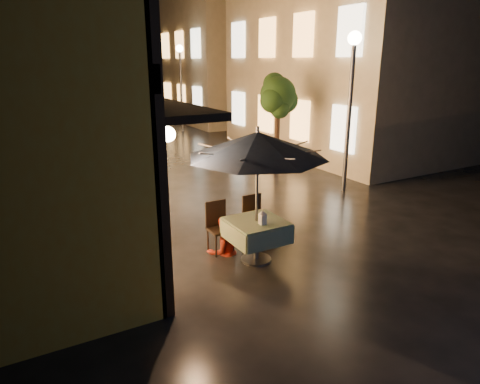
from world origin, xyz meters
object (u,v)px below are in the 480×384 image
cafe_table (256,230)px  person_orange (223,218)px  streetlamp_near (351,84)px  person_yellow (262,211)px  bicycle_0 (132,186)px  patio_umbrella (257,145)px  table_lantern (263,217)px

cafe_table → person_orange: person_orange is taller
streetlamp_near → cafe_table: streetlamp_near is taller
person_yellow → bicycle_0: bearing=-66.6°
patio_umbrella → person_orange: size_ratio=1.78×
cafe_table → bicycle_0: (-1.02, 4.50, -0.18)m
cafe_table → bicycle_0: bicycle_0 is taller
streetlamp_near → bicycle_0: 6.32m
bicycle_0 → patio_umbrella: bearing=179.0°
cafe_table → person_orange: size_ratio=0.72×
person_yellow → streetlamp_near: bearing=-150.1°
streetlamp_near → table_lantern: streetlamp_near is taller
streetlamp_near → person_orange: streetlamp_near is taller
table_lantern → person_yellow: bearing=58.9°
patio_umbrella → table_lantern: size_ratio=9.84×
cafe_table → table_lantern: 0.39m
bicycle_0 → cafe_table: bearing=179.0°
patio_umbrella → person_orange: bearing=121.4°
person_orange → cafe_table: bearing=120.2°
table_lantern → bicycle_0: table_lantern is taller
person_orange → table_lantern: bearing=113.2°
table_lantern → cafe_table: bearing=90.0°
streetlamp_near → table_lantern: bearing=-148.2°
cafe_table → person_orange: bearing=121.4°
patio_umbrella → bicycle_0: size_ratio=1.60×
person_orange → bicycle_0: 3.97m
cafe_table → person_yellow: bearing=50.1°
cafe_table → bicycle_0: size_ratio=0.64×
cafe_table → table_lantern: size_ratio=3.96×
streetlamp_near → patio_umbrella: (-4.44, -2.55, -0.77)m
person_orange → person_yellow: 0.81m
bicycle_0 → person_orange: bearing=175.7°
cafe_table → bicycle_0: 4.62m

